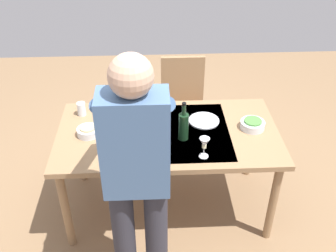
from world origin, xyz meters
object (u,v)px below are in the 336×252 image
at_px(wine_bottle, 184,126).
at_px(water_cup_near_right, 162,130).
at_px(chair_near, 183,100).
at_px(water_cup_far_left, 110,158).
at_px(side_bowl_salad, 253,124).
at_px(dinner_plate_near, 204,121).
at_px(dining_table, 168,140).
at_px(person_server, 137,174).
at_px(water_cup_near_left, 82,109).
at_px(side_bowl_bread, 88,131).
at_px(serving_bowl_pasta, 138,111).
at_px(wine_glass_left, 204,144).

xyz_separation_m(wine_bottle, water_cup_near_right, (0.15, -0.04, -0.06)).
relative_size(chair_near, water_cup_far_left, 8.43).
xyz_separation_m(side_bowl_salad, dinner_plate_near, (0.35, -0.11, -0.03)).
height_order(dining_table, chair_near, chair_near).
distance_m(person_server, dinner_plate_near, 0.97).
bearing_deg(water_cup_near_left, water_cup_far_left, 113.31).
bearing_deg(wine_bottle, dinner_plate_near, -129.77).
distance_m(water_cup_near_left, dinner_plate_near, 0.95).
height_order(person_server, water_cup_near_right, person_server).
height_order(dining_table, wine_bottle, wine_bottle).
distance_m(person_server, side_bowl_bread, 0.80).
relative_size(dining_table, serving_bowl_pasta, 5.39).
xyz_separation_m(wine_glass_left, serving_bowl_pasta, (0.44, -0.54, -0.07)).
bearing_deg(wine_glass_left, chair_near, -87.68).
bearing_deg(water_cup_near_left, wine_bottle, 155.50).
relative_size(water_cup_near_right, dinner_plate_near, 0.42).
relative_size(side_bowl_bread, dinner_plate_near, 0.70).
bearing_deg(side_bowl_bread, serving_bowl_pasta, -145.18).
height_order(water_cup_near_left, side_bowl_salad, water_cup_near_left).
bearing_deg(water_cup_near_left, chair_near, -146.37).
bearing_deg(water_cup_far_left, person_server, 118.55).
bearing_deg(water_cup_near_left, person_server, 115.23).
bearing_deg(person_server, dining_table, -106.55).
bearing_deg(wine_bottle, side_bowl_bread, -6.41).
relative_size(chair_near, side_bowl_salad, 5.06).
height_order(water_cup_far_left, side_bowl_salad, water_cup_far_left).
bearing_deg(water_cup_far_left, chair_near, -116.03).
height_order(chair_near, person_server, person_server).
distance_m(chair_near, water_cup_far_left, 1.33).
distance_m(wine_bottle, water_cup_near_left, 0.84).
xyz_separation_m(chair_near, person_server, (0.39, 1.51, 0.43)).
bearing_deg(person_server, side_bowl_bread, -61.64).
xyz_separation_m(serving_bowl_pasta, side_bowl_salad, (-0.84, 0.22, 0.00)).
xyz_separation_m(chair_near, dinner_plate_near, (-0.10, 0.69, 0.23)).
bearing_deg(person_server, side_bowl_salad, -139.40).
bearing_deg(side_bowl_salad, water_cup_near_right, 5.17).
bearing_deg(dining_table, wine_bottle, 140.13).
height_order(water_cup_near_right, side_bowl_salad, water_cup_near_right).
bearing_deg(side_bowl_salad, dining_table, 1.62).
bearing_deg(dinner_plate_near, person_server, 59.28).
distance_m(chair_near, side_bowl_salad, 0.95).
bearing_deg(water_cup_near_left, serving_bowl_pasta, 177.22).
distance_m(wine_bottle, side_bowl_bread, 0.69).
relative_size(serving_bowl_pasta, dinner_plate_near, 1.30).
xyz_separation_m(dining_table, side_bowl_salad, (-0.62, -0.02, 0.11)).
distance_m(wine_glass_left, dinner_plate_near, 0.44).
height_order(wine_bottle, water_cup_near_right, wine_bottle).
bearing_deg(wine_bottle, dining_table, -39.87).
bearing_deg(person_server, water_cup_near_right, -103.84).
bearing_deg(wine_bottle, side_bowl_salad, -168.60).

